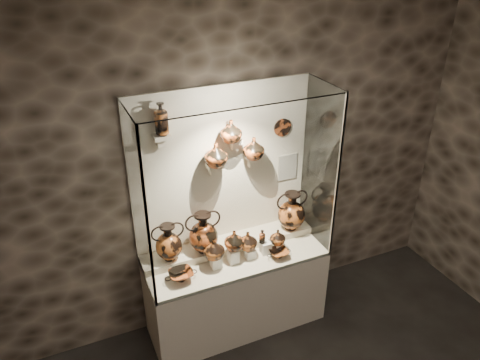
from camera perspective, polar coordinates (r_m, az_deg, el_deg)
name	(u,v)px	position (r m, az deg, el deg)	size (l,w,h in m)	color
wall_back	(222,170)	(4.26, -2.25, 1.28)	(5.00, 0.02, 3.20)	#2C241B
plinth	(236,292)	(4.70, -0.47, -13.53)	(1.70, 0.60, 0.80)	beige
front_tier	(236,258)	(4.44, -0.49, -9.53)	(1.68, 0.58, 0.03)	beige
rear_tier	(229,245)	(4.54, -1.38, -7.94)	(1.70, 0.25, 0.10)	beige
back_panel	(222,170)	(4.26, -2.22, 1.25)	(1.70, 0.03, 1.60)	beige
glass_front	(250,201)	(3.77, 1.26, -2.60)	(1.70, 0.01, 1.60)	white
glass_left	(138,206)	(3.79, -12.36, -3.10)	(0.01, 0.60, 1.60)	white
glass_right	(320,167)	(4.37, 9.70, 1.56)	(0.01, 0.60, 1.60)	white
glass_top	(235,95)	(3.69, -0.59, 10.29)	(1.70, 0.60, 0.01)	white
frame_post_left	(147,224)	(3.55, -11.21, -5.33)	(0.02, 0.02, 1.60)	gray
frame_post_right	(337,181)	(4.16, 11.77, -0.10)	(0.02, 0.02, 1.60)	gray
pedestal_a	(216,262)	(4.29, -2.96, -9.94)	(0.09, 0.09, 0.10)	silver
pedestal_b	(233,256)	(4.34, -0.84, -9.23)	(0.09, 0.09, 0.13)	silver
pedestal_c	(250,253)	(4.40, 1.22, -8.89)	(0.09, 0.09, 0.09)	silver
pedestal_d	(265,248)	(4.45, 3.11, -8.22)	(0.09, 0.09, 0.12)	silver
pedestal_e	(278,246)	(4.52, 4.70, -7.98)	(0.09, 0.09, 0.08)	silver
bracket_ul	(161,137)	(3.86, -9.56, 5.23)	(0.14, 0.12, 0.04)	beige
bracket_ca	(214,165)	(4.12, -3.15, 1.80)	(0.14, 0.12, 0.04)	beige
bracket_cb	(235,141)	(4.10, -0.61, 4.81)	(0.10, 0.12, 0.04)	beige
bracket_cc	(253,158)	(4.26, 1.64, 2.73)	(0.14, 0.12, 0.04)	beige
amphora_left	(168,242)	(4.24, -8.72, -7.49)	(0.29, 0.29, 0.36)	#AF5621
amphora_mid	(203,233)	(4.29, -4.50, -6.40)	(0.32, 0.32, 0.40)	#C65523
amphora_right	(291,211)	(4.61, 6.30, -3.75)	(0.32, 0.32, 0.40)	#AF5621
jug_a	(214,249)	(4.20, -3.22, -8.37)	(0.19, 0.19, 0.20)	#AF5621
jug_b	(234,240)	(4.26, -0.72, -7.34)	(0.18, 0.18, 0.19)	#C65523
jug_c	(248,241)	(4.33, 0.93, -7.40)	(0.18, 0.18, 0.18)	#AF5621
jug_e	(278,237)	(4.43, 4.59, -6.93)	(0.15, 0.15, 0.15)	#AF5621
lekythos_small	(262,236)	(4.36, 2.70, -6.82)	(0.07, 0.07, 0.16)	#C65523
kylix_left	(181,275)	(4.17, -7.21, -11.41)	(0.27, 0.23, 0.11)	#C65523
kylix_right	(279,253)	(4.42, 4.76, -8.85)	(0.23, 0.19, 0.09)	#AF5621
lekythos_tall	(161,117)	(3.79, -9.59, 7.53)	(0.12, 0.12, 0.30)	#AF5621
ovoid_vase_a	(216,155)	(4.02, -2.97, 3.08)	(0.21, 0.21, 0.22)	#C65523
ovoid_vase_b	(231,131)	(4.00, -1.11, 5.98)	(0.19, 0.19, 0.20)	#C65523
ovoid_vase_c	(254,148)	(4.16, 1.67, 3.90)	(0.19, 0.19, 0.20)	#C65523
wall_plate	(282,127)	(4.34, 5.19, 6.39)	(0.17, 0.17, 0.02)	#96411D
info_placard	(287,167)	(4.55, 5.79, 1.58)	(0.20, 0.01, 0.27)	beige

